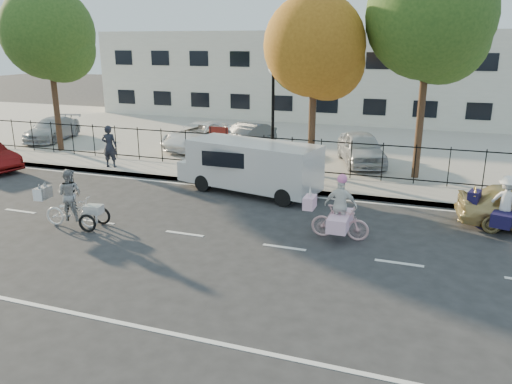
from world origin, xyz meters
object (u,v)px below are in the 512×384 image
at_px(bull_bike, 504,211).
at_px(lamppost, 273,101).
at_px(lot_car_a, 52,129).
at_px(lot_car_c, 246,136).
at_px(white_van, 251,165).
at_px(lot_car_b, 201,136).
at_px(zebra_trike, 71,205).
at_px(pedestrian, 109,146).
at_px(lot_car_d, 361,148).
at_px(unicorn_bike, 339,215).

bearing_deg(bull_bike, lamppost, 81.62).
distance_m(bull_bike, lot_car_a, 22.69).
relative_size(lot_car_a, lot_car_c, 1.10).
height_order(white_van, lot_car_b, white_van).
bearing_deg(lot_car_a, white_van, -33.24).
relative_size(white_van, lot_car_c, 1.50).
xyz_separation_m(zebra_trike, pedestrian, (-2.94, 6.15, 0.37)).
relative_size(white_van, lot_car_b, 1.20).
bearing_deg(lot_car_a, pedestrian, -43.98).
bearing_deg(lot_car_b, bull_bike, -16.68).
bearing_deg(pedestrian, bull_bike, 159.70).
relative_size(zebra_trike, bull_bike, 1.09).
height_order(lot_car_c, lot_car_d, lot_car_d).
bearing_deg(bull_bike, lot_car_b, 76.71).
distance_m(unicorn_bike, pedestrian, 11.55).
xyz_separation_m(lamppost, lot_car_a, (-13.55, 2.99, -2.37)).
xyz_separation_m(zebra_trike, lot_car_d, (7.08, 10.36, 0.16)).
bearing_deg(lot_car_c, lot_car_a, -157.41).
bearing_deg(unicorn_bike, lot_car_b, 43.50).
bearing_deg(lot_car_a, bull_bike, -28.96).
bearing_deg(white_van, lamppost, 99.81).
xyz_separation_m(zebra_trike, lot_car_c, (1.19, 11.70, 0.08)).
xyz_separation_m(lot_car_c, lot_car_d, (5.89, -1.34, 0.09)).
bearing_deg(white_van, zebra_trike, -115.02).
bearing_deg(lot_car_c, lot_car_b, -147.50).
bearing_deg(lot_car_a, unicorn_bike, -38.38).
distance_m(lamppost, lot_car_a, 14.07).
bearing_deg(lot_car_a, lot_car_c, -4.59).
xyz_separation_m(bull_bike, lot_car_a, (-21.68, 6.71, 0.05)).
bearing_deg(zebra_trike, white_van, -44.12).
distance_m(bull_bike, lot_car_b, 15.02).
xyz_separation_m(white_van, lot_car_c, (-2.66, 6.65, -0.27)).
distance_m(zebra_trike, unicorn_bike, 7.88).
height_order(zebra_trike, white_van, white_van).
relative_size(lamppost, unicorn_bike, 2.30).
relative_size(lot_car_c, lot_car_d, 0.91).
distance_m(unicorn_bike, lot_car_d, 8.70).
height_order(unicorn_bike, lot_car_a, unicorn_bike).
bearing_deg(white_van, pedestrian, -176.91).
height_order(zebra_trike, bull_bike, zebra_trike).
relative_size(unicorn_bike, lot_car_a, 0.46).
height_order(lamppost, unicorn_bike, lamppost).
bearing_deg(white_van, lot_car_c, 124.04).
relative_size(lamppost, lot_car_c, 1.16).
height_order(bull_bike, lot_car_c, bull_bike).
height_order(unicorn_bike, lot_car_b, unicorn_bike).
bearing_deg(lot_car_d, bull_bike, -72.98).
bearing_deg(lot_car_a, zebra_trike, -58.91).
relative_size(zebra_trike, white_van, 0.37).
bearing_deg(bull_bike, lot_car_c, 69.66).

